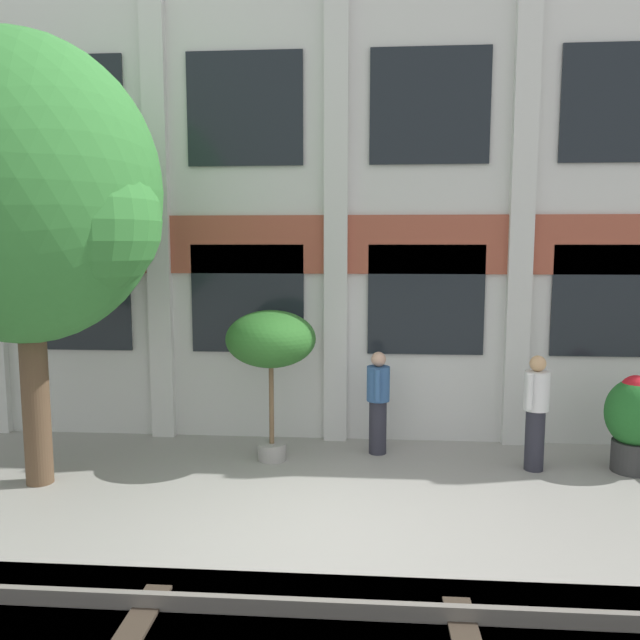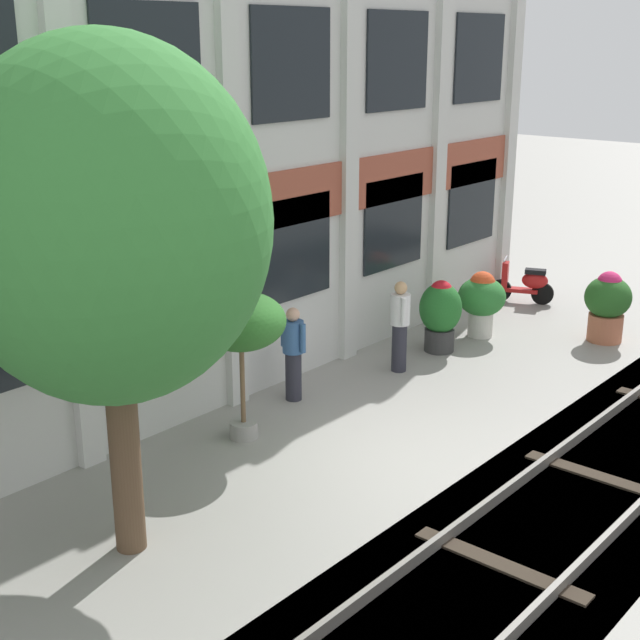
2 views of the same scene
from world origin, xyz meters
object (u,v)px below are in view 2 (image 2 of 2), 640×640
(potted_plant_ribbed_drum, at_px, (440,312))
(resident_watching_tracks, at_px, (400,324))
(potted_plant_glazed_jar, at_px, (608,303))
(resident_by_doorway, at_px, (293,351))
(broadleaf_tree, at_px, (109,231))
(potted_plant_low_pan, at_px, (241,325))
(potted_plant_fluted_column, at_px, (482,298))
(scooter_near_curb, at_px, (525,283))

(potted_plant_ribbed_drum, relative_size, resident_watching_tracks, 0.84)
(potted_plant_glazed_jar, distance_m, resident_by_doorway, 6.55)
(broadleaf_tree, relative_size, potted_plant_low_pan, 2.60)
(resident_by_doorway, bearing_deg, potted_plant_fluted_column, -3.63)
(broadleaf_tree, distance_m, scooter_near_curb, 12.27)
(potted_plant_glazed_jar, bearing_deg, broadleaf_tree, 173.99)
(potted_plant_glazed_jar, relative_size, resident_by_doorway, 0.89)
(resident_by_doorway, bearing_deg, potted_plant_low_pan, -161.23)
(potted_plant_fluted_column, distance_m, scooter_near_curb, 2.66)
(potted_plant_glazed_jar, distance_m, potted_plant_ribbed_drum, 3.29)
(resident_watching_tracks, bearing_deg, potted_plant_fluted_column, 37.58)
(potted_plant_ribbed_drum, distance_m, potted_plant_low_pan, 5.10)
(scooter_near_curb, bearing_deg, potted_plant_fluted_column, 77.40)
(potted_plant_ribbed_drum, distance_m, resident_watching_tracks, 1.33)
(potted_plant_glazed_jar, bearing_deg, potted_plant_ribbed_drum, 140.42)
(potted_plant_glazed_jar, distance_m, resident_watching_tracks, 4.39)
(potted_plant_ribbed_drum, distance_m, resident_by_doorway, 3.51)
(scooter_near_curb, bearing_deg, potted_plant_ribbed_drum, 72.42)
(potted_plant_low_pan, distance_m, resident_watching_tracks, 3.78)
(potted_plant_glazed_jar, xyz_separation_m, resident_by_doorway, (-6.02, 2.60, 0.07))
(potted_plant_low_pan, xyz_separation_m, scooter_near_curb, (8.86, 0.21, -1.28))
(broadleaf_tree, xyz_separation_m, potted_plant_ribbed_drum, (7.91, 1.00, -2.91))
(broadleaf_tree, height_order, potted_plant_glazed_jar, broadleaf_tree)
(scooter_near_curb, bearing_deg, resident_watching_tracks, 71.65)
(potted_plant_fluted_column, xyz_separation_m, resident_watching_tracks, (-2.57, 0.10, 0.10))
(potted_plant_fluted_column, bearing_deg, resident_watching_tracks, 177.77)
(potted_plant_low_pan, bearing_deg, potted_plant_ribbed_drum, -1.07)
(broadleaf_tree, bearing_deg, potted_plant_glazed_jar, -6.01)
(potted_plant_fluted_column, height_order, scooter_near_curb, potted_plant_fluted_column)
(potted_plant_glazed_jar, xyz_separation_m, scooter_near_curb, (1.31, 2.40, -0.32))
(potted_plant_ribbed_drum, bearing_deg, resident_watching_tracks, -178.55)
(potted_plant_low_pan, bearing_deg, potted_plant_glazed_jar, -16.19)
(broadleaf_tree, distance_m, potted_plant_ribbed_drum, 8.49)
(potted_plant_ribbed_drum, relative_size, resident_by_doorway, 0.88)
(broadleaf_tree, relative_size, scooter_near_curb, 4.31)
(potted_plant_ribbed_drum, xyz_separation_m, potted_plant_low_pan, (-5.01, 0.09, 0.97))
(potted_plant_fluted_column, bearing_deg, scooter_near_curb, 9.42)
(potted_plant_ribbed_drum, height_order, resident_by_doorway, resident_by_doorway)
(broadleaf_tree, bearing_deg, potted_plant_ribbed_drum, 7.20)
(scooter_near_curb, distance_m, resident_by_doorway, 7.34)
(potted_plant_fluted_column, relative_size, resident_watching_tracks, 0.80)
(potted_plant_glazed_jar, xyz_separation_m, resident_watching_tracks, (-3.87, 2.06, 0.11))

